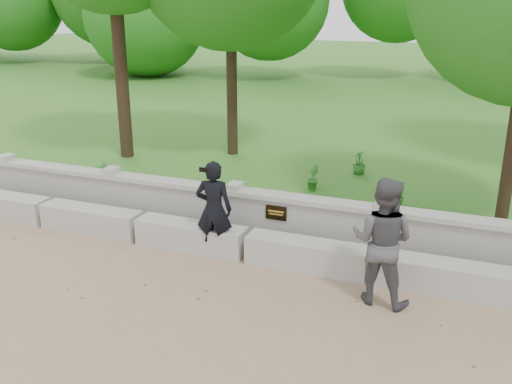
# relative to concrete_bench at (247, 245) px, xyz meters

# --- Properties ---
(ground) EXTENTS (80.00, 80.00, 0.00)m
(ground) POSITION_rel_concrete_bench_xyz_m (-0.00, -1.90, -0.22)
(ground) COLOR #9C7F5F
(ground) RESTS_ON ground
(lawn) EXTENTS (40.00, 22.00, 0.25)m
(lawn) POSITION_rel_concrete_bench_xyz_m (-0.00, 12.10, -0.10)
(lawn) COLOR #3A6B1B
(lawn) RESTS_ON ground
(concrete_bench) EXTENTS (11.90, 0.45, 0.45)m
(concrete_bench) POSITION_rel_concrete_bench_xyz_m (0.00, 0.00, 0.00)
(concrete_bench) COLOR #B3B1A9
(concrete_bench) RESTS_ON ground
(parapet_wall) EXTENTS (12.50, 0.35, 0.90)m
(parapet_wall) POSITION_rel_concrete_bench_xyz_m (0.00, 0.70, 0.24)
(parapet_wall) COLOR #A9A69F
(parapet_wall) RESTS_ON ground
(man_main) EXTENTS (0.65, 0.59, 1.60)m
(man_main) POSITION_rel_concrete_bench_xyz_m (-0.52, -0.10, 0.58)
(man_main) COLOR black
(man_main) RESTS_ON ground
(visitor_left) EXTENTS (0.95, 0.78, 1.79)m
(visitor_left) POSITION_rel_concrete_bench_xyz_m (2.22, -0.60, 0.67)
(visitor_left) COLOR #49484E
(visitor_left) RESTS_ON ground
(shrub_a) EXTENTS (0.37, 0.36, 0.59)m
(shrub_a) POSITION_rel_concrete_bench_xyz_m (-3.68, 1.40, 0.32)
(shrub_a) COLOR #2D6F26
(shrub_a) RESTS_ON lawn
(shrub_b) EXTENTS (0.29, 0.33, 0.52)m
(shrub_b) POSITION_rel_concrete_bench_xyz_m (0.24, 2.97, 0.29)
(shrub_b) COLOR #2D6F26
(shrub_b) RESTS_ON lawn
(shrub_c) EXTENTS (0.61, 0.61, 0.51)m
(shrub_c) POSITION_rel_concrete_bench_xyz_m (1.96, 2.49, 0.28)
(shrub_c) COLOR #2D6F26
(shrub_c) RESTS_ON lawn
(shrub_d) EXTENTS (0.32, 0.35, 0.54)m
(shrub_d) POSITION_rel_concrete_bench_xyz_m (0.89, 4.43, 0.29)
(shrub_d) COLOR #2D6F26
(shrub_d) RESTS_ON lawn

